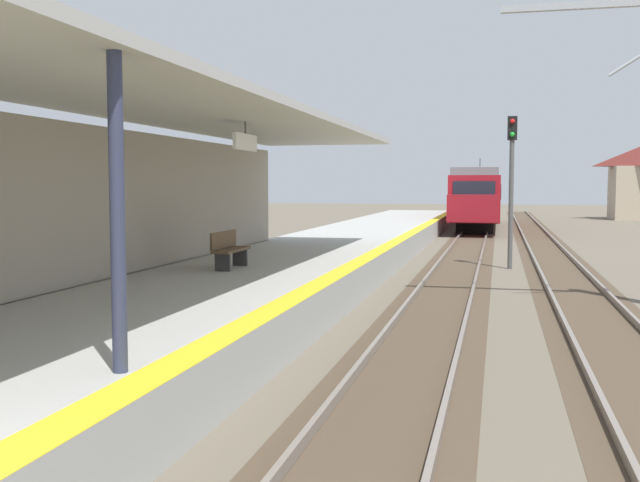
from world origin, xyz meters
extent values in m
cube|color=#A8A8A3|center=(-2.50, 16.00, 0.45)|extent=(5.00, 80.00, 0.90)
cube|color=yellow|center=(-0.25, 16.00, 0.90)|extent=(0.50, 80.00, 0.01)
cube|color=#4C4C4C|center=(-5.00, 11.13, 0.45)|extent=(0.50, 24.00, 0.90)
cube|color=#9E9384|center=(-5.00, 11.13, 2.50)|extent=(0.40, 24.00, 3.20)
cube|color=#B2B2AD|center=(-2.60, 11.13, 4.35)|extent=(4.40, 24.00, 0.16)
cylinder|color=#2D334C|center=(-0.65, 4.53, 2.14)|extent=(0.16, 0.16, 4.27)
cube|color=white|center=(-2.20, 13.13, 3.82)|extent=(0.08, 1.40, 0.36)
cylinder|color=#333333|center=(-2.20, 13.13, 4.14)|extent=(0.03, 0.03, 0.27)
cube|color=#4C3D2D|center=(1.90, 20.00, 0.00)|extent=(2.34, 120.00, 0.01)
cube|color=slate|center=(1.18, 20.00, 0.08)|extent=(0.08, 120.00, 0.15)
cube|color=slate|center=(2.62, 20.00, 0.08)|extent=(0.08, 120.00, 0.15)
cube|color=#4C3D2D|center=(5.30, 20.00, 0.00)|extent=(2.34, 120.00, 0.01)
cube|color=slate|center=(4.58, 20.00, 0.08)|extent=(0.08, 120.00, 0.15)
cube|color=slate|center=(6.02, 20.00, 0.08)|extent=(0.08, 120.00, 0.15)
cube|color=maroon|center=(1.90, 49.05, 2.07)|extent=(2.90, 18.00, 2.70)
cube|color=slate|center=(1.90, 49.05, 3.64)|extent=(2.67, 18.00, 0.44)
cube|color=black|center=(1.90, 40.03, 2.48)|extent=(2.32, 0.06, 1.21)
cube|color=maroon|center=(1.90, 39.25, 1.60)|extent=(2.78, 1.60, 1.49)
cube|color=black|center=(3.36, 49.05, 2.48)|extent=(0.04, 15.84, 0.86)
cylinder|color=#333333|center=(1.90, 52.65, 4.31)|extent=(0.06, 0.06, 0.90)
cube|color=black|center=(1.90, 43.20, 0.36)|extent=(2.17, 2.20, 0.72)
cube|color=black|center=(1.90, 54.90, 0.36)|extent=(2.17, 2.20, 0.72)
cylinder|color=#4C4C4C|center=(3.65, 23.83, 2.20)|extent=(0.16, 0.16, 4.40)
cube|color=black|center=(3.65, 23.83, 4.80)|extent=(0.32, 0.24, 0.80)
sphere|color=red|center=(3.65, 23.69, 5.02)|extent=(0.16, 0.16, 0.16)
sphere|color=green|center=(3.65, 23.69, 4.58)|extent=(0.16, 0.16, 0.16)
cube|color=#9EA3A8|center=(5.61, 15.44, 6.90)|extent=(4.80, 0.16, 0.16)
cube|color=brown|center=(-2.93, 14.17, 1.34)|extent=(0.44, 1.60, 0.06)
cube|color=brown|center=(-3.13, 14.17, 1.58)|extent=(0.06, 1.60, 0.40)
cube|color=#333333|center=(-2.93, 13.57, 1.12)|extent=(0.36, 0.08, 0.44)
cube|color=#333333|center=(-2.93, 14.77, 1.12)|extent=(0.36, 0.08, 0.44)
camera|label=1|loc=(3.23, -2.62, 2.89)|focal=42.12mm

